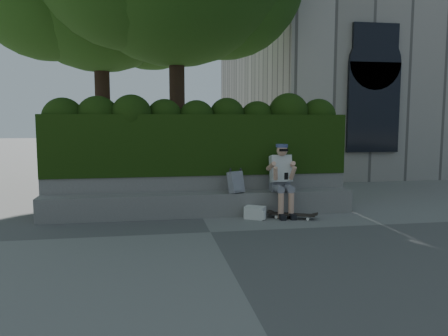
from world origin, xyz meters
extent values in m
plane|color=slate|center=(0.00, 0.00, 0.00)|extent=(80.00, 80.00, 0.00)
cube|color=gray|center=(0.00, 1.25, 0.23)|extent=(6.00, 0.45, 0.45)
cube|color=gray|center=(0.00, 1.73, 0.38)|extent=(6.00, 0.50, 0.75)
cube|color=black|center=(0.00, 1.95, 1.35)|extent=(6.00, 1.00, 1.20)
cylinder|color=black|center=(-0.26, 4.01, 1.78)|extent=(0.38, 0.38, 3.57)
cylinder|color=black|center=(-2.20, 5.45, 1.68)|extent=(0.40, 0.40, 3.36)
cube|color=slate|center=(1.54, 1.20, 0.56)|extent=(0.36, 0.26, 0.22)
cube|color=beige|center=(1.54, 1.13, 0.90)|extent=(0.40, 0.32, 0.55)
sphere|color=tan|center=(1.54, 1.06, 1.26)|extent=(0.21, 0.21, 0.21)
cylinder|color=#434F7C|center=(1.54, 1.08, 1.35)|extent=(0.23, 0.23, 0.06)
cube|color=black|center=(1.54, 0.78, 0.80)|extent=(0.07, 0.02, 0.13)
cylinder|color=tan|center=(1.44, 0.76, 0.24)|extent=(0.11, 0.11, 0.47)
cylinder|color=tan|center=(1.64, 0.76, 0.24)|extent=(0.11, 0.11, 0.47)
cube|color=black|center=(1.44, 0.70, 0.05)|extent=(0.10, 0.26, 0.10)
cube|color=black|center=(1.64, 0.70, 0.05)|extent=(0.10, 0.26, 0.10)
cube|color=black|center=(1.66, 0.73, 0.08)|extent=(0.84, 0.54, 0.02)
cylinder|color=silver|center=(1.36, 0.77, 0.03)|extent=(0.07, 0.05, 0.06)
cylinder|color=silver|center=(1.43, 0.94, 0.03)|extent=(0.07, 0.05, 0.06)
cylinder|color=silver|center=(1.88, 0.53, 0.03)|extent=(0.07, 0.05, 0.06)
cylinder|color=silver|center=(1.96, 0.69, 0.03)|extent=(0.07, 0.05, 0.06)
cube|color=#ACACB1|center=(0.66, 1.15, 0.66)|extent=(0.32, 0.26, 0.41)
cube|color=silver|center=(0.96, 0.84, 0.12)|extent=(0.44, 0.41, 0.23)
camera|label=1|loc=(-0.97, -6.97, 1.84)|focal=35.00mm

